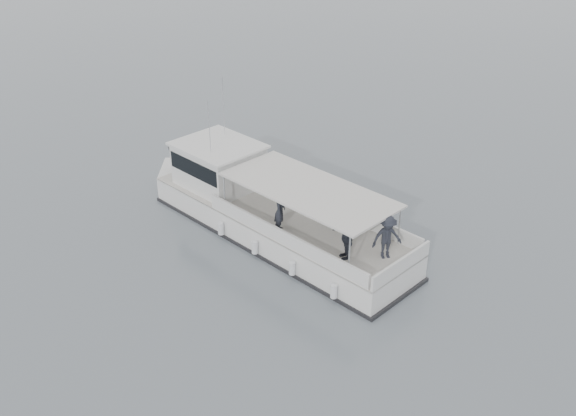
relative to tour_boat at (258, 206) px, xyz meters
The scene contains 2 objects.
ground 3.64m from the tour_boat, 17.65° to the left, with size 1400.00×1400.00×0.00m, color #525B61.
tour_boat is the anchor object (origin of this frame).
Camera 1 is at (11.52, -21.39, 14.75)m, focal length 40.00 mm.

